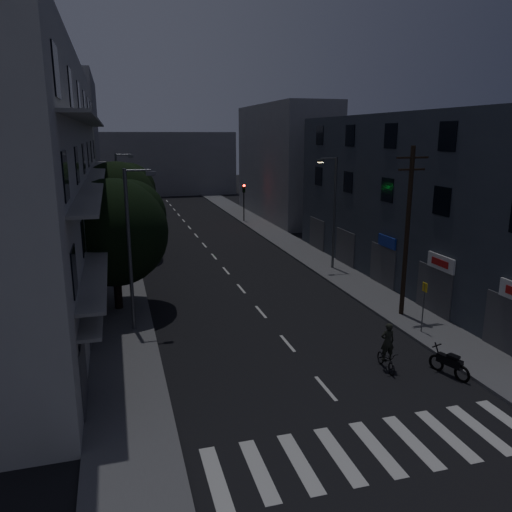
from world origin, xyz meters
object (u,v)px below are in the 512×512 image
utility_pole (407,229)px  bus_stop_sign (424,298)px  cyclist (387,354)px  motorcycle (449,364)px

utility_pole → bus_stop_sign: (-0.43, -2.53, -2.98)m
utility_pole → cyclist: 7.99m
utility_pole → bus_stop_sign: bearing=-99.6°
motorcycle → bus_stop_sign: bearing=52.9°
bus_stop_sign → cyclist: size_ratio=1.21×
utility_pole → cyclist: utility_pole is taller
motorcycle → cyclist: (-2.22, 1.19, 0.21)m
motorcycle → utility_pole: bearing=56.6°
bus_stop_sign → motorcycle: (-1.45, -4.11, -1.40)m
bus_stop_sign → motorcycle: 4.57m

